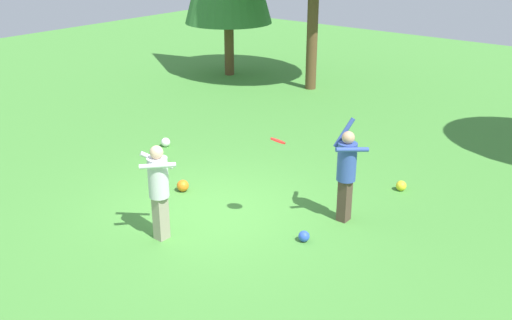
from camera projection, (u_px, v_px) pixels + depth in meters
The scene contains 8 objects.
ground_plane at pixel (215, 212), 11.11m from camera, with size 40.00×40.00×0.00m, color #478C38.
person_thrower at pixel (346, 168), 10.43m from camera, with size 0.68×0.68×1.89m.
person_catcher at pixel (159, 185), 9.82m from camera, with size 0.73×0.74×1.69m.
frisbee at pixel (278, 141), 9.94m from camera, with size 0.34×0.33×0.13m.
ball_blue at pixel (304, 236), 10.05m from camera, with size 0.19×0.19×0.19m, color blue.
ball_orange at pixel (183, 186), 11.93m from camera, with size 0.24×0.24×0.24m, color orange.
ball_white at pixel (166, 142), 14.31m from camera, with size 0.22×0.22×0.22m, color white.
ball_yellow at pixel (401, 186), 11.96m from camera, with size 0.21×0.21×0.21m, color yellow.
Camera 1 is at (6.80, -7.31, 5.04)m, focal length 41.59 mm.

